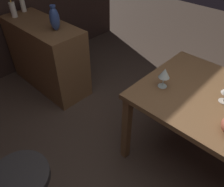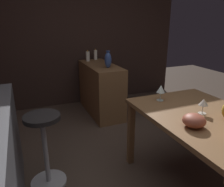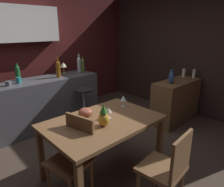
{
  "view_description": "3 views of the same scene",
  "coord_description": "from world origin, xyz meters",
  "px_view_note": "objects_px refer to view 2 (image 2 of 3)",
  "views": [
    {
      "loc": [
        -0.32,
        1.0,
        1.77
      ],
      "look_at": [
        0.45,
        0.19,
        0.84
      ],
      "focal_mm": 35.3,
      "sensor_mm": 36.0,
      "label": 1
    },
    {
      "loc": [
        -1.38,
        1.0,
        1.51
      ],
      "look_at": [
        0.41,
        0.25,
        0.85
      ],
      "focal_mm": 35.08,
      "sensor_mm": 36.0,
      "label": 2
    },
    {
      "loc": [
        -1.58,
        -2.04,
        1.77
      ],
      "look_at": [
        0.41,
        0.09,
        0.83
      ],
      "focal_mm": 32.58,
      "sensor_mm": 36.0,
      "label": 3
    }
  ],
  "objects_px": {
    "sideboard_cabinet": "(101,89)",
    "wine_glass_right": "(204,103)",
    "fruit_bowl": "(194,120)",
    "pillar_candle_tall": "(96,55)",
    "dining_table": "(208,127)",
    "wine_glass_left": "(161,89)",
    "vase_ceramic_blue": "(108,60)",
    "pillar_candle_short": "(88,56)",
    "bar_stool": "(45,149)"
  },
  "relations": [
    {
      "from": "wine_glass_left",
      "to": "wine_glass_right",
      "type": "bearing_deg",
      "value": -160.18
    },
    {
      "from": "dining_table",
      "to": "wine_glass_left",
      "type": "bearing_deg",
      "value": 16.51
    },
    {
      "from": "wine_glass_right",
      "to": "fruit_bowl",
      "type": "bearing_deg",
      "value": 123.79
    },
    {
      "from": "sideboard_cabinet",
      "to": "pillar_candle_short",
      "type": "bearing_deg",
      "value": 14.17
    },
    {
      "from": "dining_table",
      "to": "pillar_candle_short",
      "type": "height_order",
      "value": "pillar_candle_short"
    },
    {
      "from": "dining_table",
      "to": "bar_stool",
      "type": "bearing_deg",
      "value": 63.84
    },
    {
      "from": "sideboard_cabinet",
      "to": "fruit_bowl",
      "type": "height_order",
      "value": "fruit_bowl"
    },
    {
      "from": "fruit_bowl",
      "to": "pillar_candle_short",
      "type": "distance_m",
      "value": 2.52
    },
    {
      "from": "pillar_candle_short",
      "to": "sideboard_cabinet",
      "type": "bearing_deg",
      "value": -165.83
    },
    {
      "from": "fruit_bowl",
      "to": "vase_ceramic_blue",
      "type": "distance_m",
      "value": 1.86
    },
    {
      "from": "dining_table",
      "to": "bar_stool",
      "type": "distance_m",
      "value": 1.45
    },
    {
      "from": "pillar_candle_tall",
      "to": "sideboard_cabinet",
      "type": "bearing_deg",
      "value": 170.68
    },
    {
      "from": "sideboard_cabinet",
      "to": "pillar_candle_short",
      "type": "relative_size",
      "value": 5.8
    },
    {
      "from": "sideboard_cabinet",
      "to": "bar_stool",
      "type": "xyz_separation_m",
      "value": [
        -1.44,
        1.06,
        -0.03
      ]
    },
    {
      "from": "dining_table",
      "to": "fruit_bowl",
      "type": "distance_m",
      "value": 0.29
    },
    {
      "from": "pillar_candle_short",
      "to": "pillar_candle_tall",
      "type": "bearing_deg",
      "value": -61.79
    },
    {
      "from": "pillar_candle_tall",
      "to": "bar_stool",
      "type": "bearing_deg",
      "value": 149.19
    },
    {
      "from": "pillar_candle_short",
      "to": "vase_ceramic_blue",
      "type": "relative_size",
      "value": 0.75
    },
    {
      "from": "sideboard_cabinet",
      "to": "bar_stool",
      "type": "bearing_deg",
      "value": 143.62
    },
    {
      "from": "sideboard_cabinet",
      "to": "bar_stool",
      "type": "height_order",
      "value": "sideboard_cabinet"
    },
    {
      "from": "sideboard_cabinet",
      "to": "vase_ceramic_blue",
      "type": "relative_size",
      "value": 4.34
    },
    {
      "from": "pillar_candle_tall",
      "to": "vase_ceramic_blue",
      "type": "relative_size",
      "value": 0.77
    },
    {
      "from": "bar_stool",
      "to": "pillar_candle_short",
      "type": "distance_m",
      "value": 2.12
    },
    {
      "from": "sideboard_cabinet",
      "to": "wine_glass_right",
      "type": "distance_m",
      "value": 2.03
    },
    {
      "from": "sideboard_cabinet",
      "to": "wine_glass_right",
      "type": "bearing_deg",
      "value": -173.77
    },
    {
      "from": "sideboard_cabinet",
      "to": "dining_table",
      "type": "bearing_deg",
      "value": -174.04
    },
    {
      "from": "bar_stool",
      "to": "dining_table",
      "type": "bearing_deg",
      "value": -116.16
    },
    {
      "from": "fruit_bowl",
      "to": "pillar_candle_tall",
      "type": "height_order",
      "value": "pillar_candle_tall"
    },
    {
      "from": "bar_stool",
      "to": "pillar_candle_short",
      "type": "relative_size",
      "value": 3.8
    },
    {
      "from": "fruit_bowl",
      "to": "pillar_candle_tall",
      "type": "relative_size",
      "value": 0.89
    },
    {
      "from": "wine_glass_left",
      "to": "fruit_bowl",
      "type": "relative_size",
      "value": 0.91
    },
    {
      "from": "pillar_candle_tall",
      "to": "vase_ceramic_blue",
      "type": "bearing_deg",
      "value": 175.67
    },
    {
      "from": "pillar_candle_tall",
      "to": "vase_ceramic_blue",
      "type": "height_order",
      "value": "vase_ceramic_blue"
    },
    {
      "from": "bar_stool",
      "to": "fruit_bowl",
      "type": "bearing_deg",
      "value": -124.13
    },
    {
      "from": "fruit_bowl",
      "to": "vase_ceramic_blue",
      "type": "bearing_deg",
      "value": -1.42
    },
    {
      "from": "dining_table",
      "to": "vase_ceramic_blue",
      "type": "xyz_separation_m",
      "value": [
        1.78,
        0.2,
        0.28
      ]
    },
    {
      "from": "fruit_bowl",
      "to": "pillar_candle_tall",
      "type": "xyz_separation_m",
      "value": [
        2.6,
        -0.1,
        0.11
      ]
    },
    {
      "from": "pillar_candle_tall",
      "to": "wine_glass_left",
      "type": "bearing_deg",
      "value": 179.75
    },
    {
      "from": "pillar_candle_tall",
      "to": "pillar_candle_short",
      "type": "relative_size",
      "value": 1.02
    },
    {
      "from": "bar_stool",
      "to": "vase_ceramic_blue",
      "type": "height_order",
      "value": "vase_ceramic_blue"
    },
    {
      "from": "wine_glass_right",
      "to": "dining_table",
      "type": "bearing_deg",
      "value": 179.83
    },
    {
      "from": "vase_ceramic_blue",
      "to": "pillar_candle_tall",
      "type": "bearing_deg",
      "value": -4.33
    },
    {
      "from": "pillar_candle_short",
      "to": "vase_ceramic_blue",
      "type": "distance_m",
      "value": 0.67
    },
    {
      "from": "sideboard_cabinet",
      "to": "vase_ceramic_blue",
      "type": "height_order",
      "value": "vase_ceramic_blue"
    },
    {
      "from": "vase_ceramic_blue",
      "to": "wine_glass_left",
      "type": "bearing_deg",
      "value": -177.85
    },
    {
      "from": "sideboard_cabinet",
      "to": "fruit_bowl",
      "type": "distance_m",
      "value": 2.17
    },
    {
      "from": "dining_table",
      "to": "fruit_bowl",
      "type": "relative_size",
      "value": 7.77
    },
    {
      "from": "bar_stool",
      "to": "fruit_bowl",
      "type": "relative_size",
      "value": 4.16
    },
    {
      "from": "dining_table",
      "to": "pillar_candle_short",
      "type": "distance_m",
      "value": 2.47
    },
    {
      "from": "fruit_bowl",
      "to": "vase_ceramic_blue",
      "type": "height_order",
      "value": "vase_ceramic_blue"
    }
  ]
}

